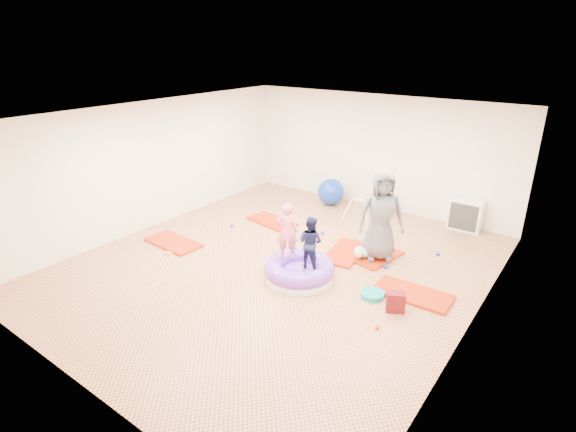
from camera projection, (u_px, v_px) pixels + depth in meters
The scene contains 19 objects.
room at pixel (278, 195), 8.05m from camera, with size 7.01×8.01×2.81m.
gym_mat_front_left at pixel (173, 243), 9.43m from camera, with size 1.24×0.62×0.05m, color red.
gym_mat_mid_left at pixel (272, 221), 10.52m from camera, with size 1.18×0.59×0.05m, color red.
gym_mat_center_back at pixel (345, 252), 9.00m from camera, with size 1.23×0.61×0.05m, color red.
gym_mat_right at pixel (412, 294), 7.53m from camera, with size 1.27×0.63×0.05m, color red.
gym_mat_rear_right at pixel (379, 257), 8.80m from camera, with size 1.06×0.53×0.04m, color red.
inflatable_cushion at pixel (299, 271), 8.01m from camera, with size 1.27×1.27×0.40m.
child_pink at pixel (287, 229), 7.91m from camera, with size 0.39×0.25×1.06m, color #EE6A77.
child_navy at pixel (310, 240), 7.62m from camera, with size 0.46×0.36×0.94m, color #15173B.
adult_caregiver at pixel (381, 215), 8.44m from camera, with size 0.86×0.56×1.76m, color #515154.
infant at pixel (362, 252), 8.71m from camera, with size 0.36×0.36×0.21m.
ball_pit_balls at pixel (351, 256), 8.82m from camera, with size 4.45×3.00×0.08m.
exercise_ball_blue at pixel (331, 192), 11.54m from camera, with size 0.68×0.68×0.68m, color #1034A0.
exercise_ball_orange at pixel (387, 208), 10.89m from camera, with size 0.38×0.38×0.38m, color orange.
infant_play_gym at pixel (361, 207), 10.43m from camera, with size 0.72×0.69×0.55m.
cube_shelf at pixel (465, 215), 10.00m from camera, with size 0.70×0.34×0.70m.
balance_disc at pixel (372, 295), 7.48m from camera, with size 0.40×0.40×0.09m, color #0F9699.
backpack at pixel (396, 302), 7.05m from camera, with size 0.29×0.18×0.33m, color #9D0C13.
yellow_toy at pixel (171, 252), 9.02m from camera, with size 0.19×0.19×0.03m, color gold.
Camera 1 is at (4.63, -6.06, 4.03)m, focal length 28.00 mm.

